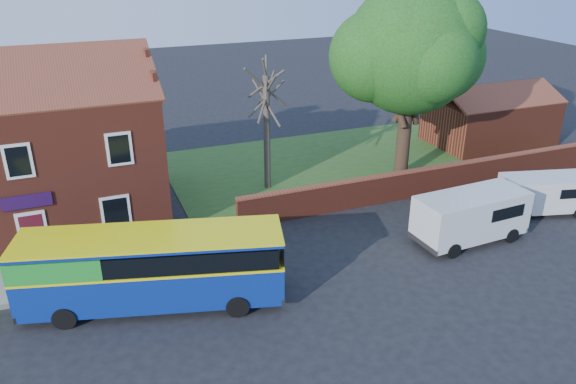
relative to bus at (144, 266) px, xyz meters
name	(u,v)px	position (x,y,z in m)	size (l,w,h in m)	color
ground	(241,320)	(3.03, -2.26, -1.69)	(120.00, 120.00, 0.00)	black
pavement	(38,277)	(-3.97, 3.49, -1.63)	(18.00, 3.50, 0.12)	gray
kerb	(38,300)	(-3.97, 1.74, -1.62)	(18.00, 0.15, 0.14)	slate
grass_strip	(374,158)	(16.03, 10.74, -1.67)	(26.00, 12.00, 0.04)	#426B28
shop_building	(26,157)	(-3.99, 9.24, 1.73)	(12.30, 8.13, 10.50)	maroon
boundary_wall	(429,181)	(16.03, 4.74, -0.87)	(22.00, 0.38, 1.60)	maroon
outbuilding	(490,120)	(25.03, 10.74, -0.08)	(8.20, 5.06, 4.17)	maroon
bus	(144,266)	(0.00, 0.00, 0.00)	(10.03, 4.90, 2.97)	navy
van_near	(471,215)	(14.72, -0.36, -0.39)	(5.39, 2.41, 2.32)	silver
van_far	(546,193)	(20.22, 0.63, -0.58)	(4.81, 2.89, 1.97)	silver
large_tree	(410,52)	(16.09, 7.73, 5.58)	(9.10, 7.20, 11.10)	black
bare_tree	(267,127)	(8.09, 8.89, 1.90)	(2.62, 3.12, 7.00)	#4C4238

